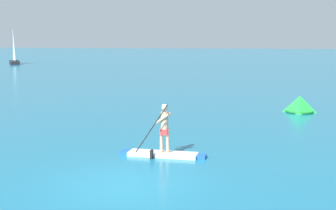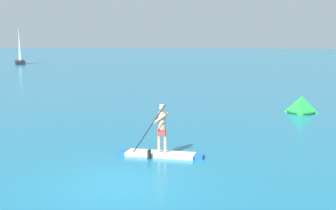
{
  "view_description": "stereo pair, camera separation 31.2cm",
  "coord_description": "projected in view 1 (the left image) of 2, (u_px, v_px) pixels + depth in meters",
  "views": [
    {
      "loc": [
        3.6,
        -12.11,
        4.08
      ],
      "look_at": [
        -0.55,
        8.79,
        1.04
      ],
      "focal_mm": 48.61,
      "sensor_mm": 36.0,
      "label": 1
    },
    {
      "loc": [
        3.91,
        -12.05,
        4.08
      ],
      "look_at": [
        -0.55,
        8.79,
        1.04
      ],
      "focal_mm": 48.61,
      "sensor_mm": 36.0,
      "label": 2
    }
  ],
  "objects": [
    {
      "name": "race_marker_buoy",
      "position": [
        300.0,
        105.0,
        25.96
      ],
      "size": [
        1.61,
        1.61,
        0.94
      ],
      "color": "green",
      "rests_on": "ground"
    },
    {
      "name": "paddleboarder_mid_center",
      "position": [
        163.0,
        146.0,
        16.12
      ],
      "size": [
        3.09,
        0.94,
        1.94
      ],
      "rotation": [
        0.0,
        0.0,
        3.11
      ],
      "color": "white",
      "rests_on": "ground"
    },
    {
      "name": "ground",
      "position": [
        127.0,
        184.0,
        13.03
      ],
      "size": [
        440.0,
        440.0,
        0.0
      ],
      "primitive_type": "plane",
      "color": "#196B8C"
    },
    {
      "name": "sailboat_left_horizon",
      "position": [
        14.0,
        60.0,
        78.65
      ],
      "size": [
        4.67,
        6.21,
        5.99
      ],
      "rotation": [
        0.0,
        0.0,
        5.27
      ],
      "color": "black",
      "rests_on": "ground"
    }
  ]
}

